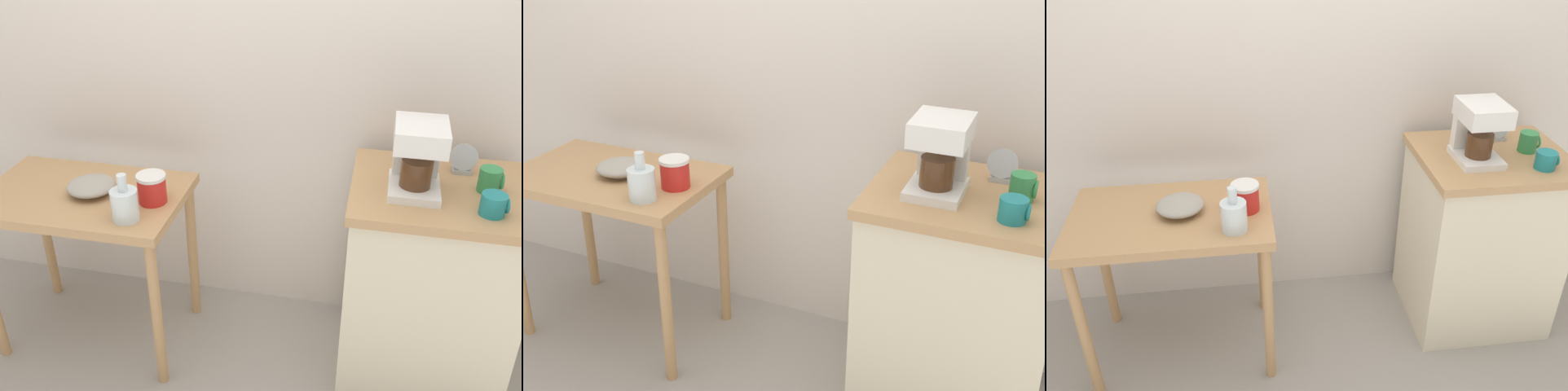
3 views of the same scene
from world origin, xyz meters
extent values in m
plane|color=gray|center=(0.00, 0.00, 0.00)|extent=(8.00, 8.00, 0.00)
cube|color=silver|center=(0.10, 0.44, 1.40)|extent=(4.40, 0.10, 2.80)
cube|color=tan|center=(-0.63, -0.03, 0.72)|extent=(0.83, 0.54, 0.04)
cylinder|color=tan|center=(-0.26, -0.26, 0.35)|extent=(0.04, 0.04, 0.70)
cylinder|color=tan|center=(-1.01, 0.20, 0.35)|extent=(0.04, 0.04, 0.70)
cylinder|color=tan|center=(-0.26, 0.20, 0.35)|extent=(0.04, 0.04, 0.70)
cube|color=beige|center=(0.77, 0.04, 0.42)|extent=(0.63, 0.54, 0.85)
cube|color=tan|center=(0.77, 0.04, 0.87)|extent=(0.66, 0.57, 0.04)
cylinder|color=#9E998C|center=(-0.59, -0.03, 0.75)|extent=(0.09, 0.09, 0.01)
ellipsoid|color=#9E998C|center=(-0.59, -0.03, 0.78)|extent=(0.19, 0.19, 0.05)
cylinder|color=silver|center=(-0.37, -0.19, 0.80)|extent=(0.10, 0.10, 0.12)
cylinder|color=silver|center=(-0.37, -0.19, 0.90)|extent=(0.04, 0.04, 0.07)
cylinder|color=red|center=(-0.32, -0.04, 0.80)|extent=(0.11, 0.11, 0.11)
cylinder|color=white|center=(-0.32, -0.04, 0.86)|extent=(0.12, 0.12, 0.01)
cube|color=white|center=(0.67, -0.01, 0.90)|extent=(0.18, 0.22, 0.03)
cube|color=white|center=(0.67, 0.08, 1.02)|extent=(0.16, 0.05, 0.26)
cube|color=white|center=(0.67, -0.01, 1.11)|extent=(0.18, 0.22, 0.08)
cylinder|color=#4C2D19|center=(0.67, -0.02, 0.97)|extent=(0.11, 0.11, 0.10)
cylinder|color=teal|center=(0.92, -0.11, 0.92)|extent=(0.09, 0.09, 0.08)
torus|color=teal|center=(0.97, -0.11, 0.92)|extent=(0.01, 0.05, 0.05)
cylinder|color=#338C4C|center=(0.93, 0.06, 0.93)|extent=(0.08, 0.08, 0.09)
torus|color=#338C4C|center=(0.97, 0.06, 0.93)|extent=(0.01, 0.06, 0.06)
cube|color=#B2B5BA|center=(0.85, 0.19, 0.89)|extent=(0.07, 0.05, 0.02)
cylinder|color=#B2B5BA|center=(0.85, 0.19, 0.95)|extent=(0.10, 0.05, 0.10)
cylinder|color=black|center=(0.85, 0.19, 0.95)|extent=(0.09, 0.03, 0.08)
camera|label=1|loc=(0.53, -1.93, 1.90)|focal=40.61mm
camera|label=2|loc=(1.04, -2.05, 1.80)|focal=46.42mm
camera|label=3|loc=(-0.33, -2.00, 1.93)|focal=37.80mm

